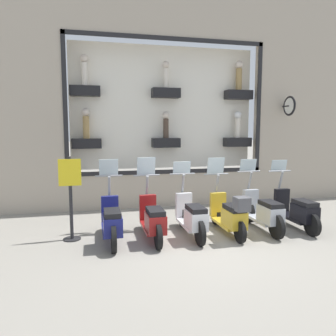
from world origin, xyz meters
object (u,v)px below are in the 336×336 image
scooter_silver_1 (264,212)px  scooter_red_4 (153,220)px  shop_sign_post (71,195)px  scooter_navy_5 (112,222)px  scooter_black_0 (297,211)px  scooter_white_3 (192,217)px  scooter_yellow_2 (230,214)px

scooter_silver_1 → scooter_red_4: 2.53m
scooter_silver_1 → shop_sign_post: size_ratio=1.04×
scooter_red_4 → scooter_navy_5: size_ratio=1.00×
scooter_black_0 → scooter_white_3: 2.53m
scooter_black_0 → scooter_navy_5: 4.22m
scooter_yellow_2 → scooter_white_3: bearing=85.4°
scooter_yellow_2 → scooter_navy_5: 2.54m
scooter_silver_1 → scooter_white_3: size_ratio=1.00×
scooter_red_4 → shop_sign_post: shop_sign_post is taller
scooter_white_3 → shop_sign_post: shop_sign_post is taller
scooter_red_4 → scooter_black_0: bearing=-90.1°
shop_sign_post → scooter_black_0: bearing=-94.5°
scooter_silver_1 → scooter_navy_5: bearing=90.0°
scooter_black_0 → scooter_yellow_2: bearing=92.3°
scooter_navy_5 → scooter_yellow_2: bearing=-91.6°
scooter_silver_1 → scooter_navy_5: scooter_navy_5 is taller
scooter_navy_5 → scooter_black_0: bearing=-90.1°
scooter_red_4 → shop_sign_post: (0.39, 1.65, 0.51)m
scooter_white_3 → scooter_navy_5: scooter_navy_5 is taller
scooter_white_3 → scooter_navy_5: bearing=89.9°
scooter_yellow_2 → scooter_white_3: scooter_yellow_2 is taller
scooter_yellow_2 → shop_sign_post: size_ratio=1.03×
scooter_red_4 → shop_sign_post: 1.77m
scooter_silver_1 → scooter_yellow_2: size_ratio=1.01×
scooter_black_0 → shop_sign_post: 5.07m
scooter_black_0 → scooter_red_4: scooter_red_4 is taller
scooter_yellow_2 → scooter_black_0: bearing=-87.7°
scooter_black_0 → scooter_yellow_2: scooter_yellow_2 is taller
scooter_white_3 → scooter_black_0: bearing=-90.0°
scooter_yellow_2 → scooter_navy_5: size_ratio=0.99×
scooter_black_0 → shop_sign_post: (0.39, 5.03, 0.52)m
scooter_white_3 → scooter_yellow_2: bearing=-94.6°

